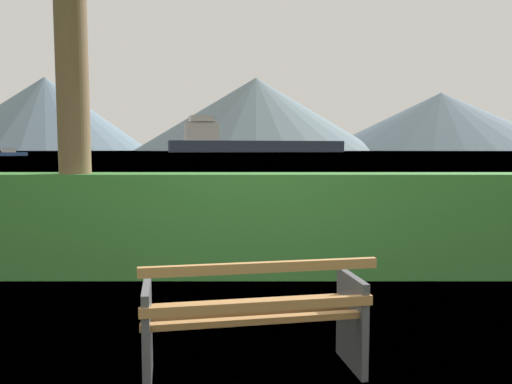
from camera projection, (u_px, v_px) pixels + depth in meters
The scene contains 7 objects.
ground_plane at pixel (254, 373), 3.48m from camera, with size 1400.00×1400.00×0.00m, color #567A38.
water_surface at pixel (257, 152), 309.61m from camera, with size 620.00×620.00×0.00m, color #7A99A8.
park_bench at pixel (256, 318), 3.39m from camera, with size 1.60×0.83×0.87m.
hedge_row at pixel (256, 224), 6.16m from camera, with size 13.71×0.65×1.28m, color #387A33.
cargo_ship_large at pixel (246, 142), 261.48m from camera, with size 94.51×33.81×18.75m.
fishing_boat_near at pixel (10, 153), 116.83m from camera, with size 7.77×6.69×1.75m.
distant_hills at pixel (252, 117), 587.88m from camera, with size 747.23×302.05×89.11m.
Camera 1 is at (0.02, -3.36, 1.58)m, focal length 34.53 mm.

